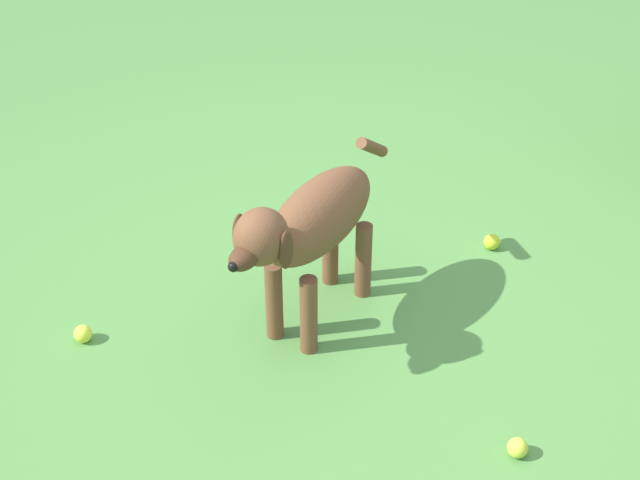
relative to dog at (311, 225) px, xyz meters
name	(u,v)px	position (x,y,z in m)	size (l,w,h in m)	color
ground	(336,346)	(0.03, 0.16, -0.43)	(14.00, 14.00, 0.00)	#548C42
dog	(311,225)	(0.00, 0.00, 0.00)	(0.94, 0.39, 0.65)	brown
tennis_ball_0	(492,242)	(-0.85, 0.15, -0.40)	(0.07, 0.07, 0.07)	#C0D629
tennis_ball_1	(83,334)	(0.68, -0.47, -0.40)	(0.07, 0.07, 0.07)	#D8E33E
tennis_ball_2	(518,448)	(-0.04, 0.91, -0.40)	(0.07, 0.07, 0.07)	#C9DD40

